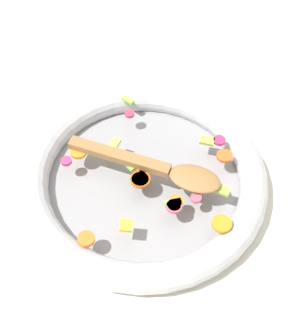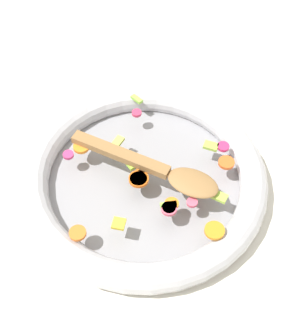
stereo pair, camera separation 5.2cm
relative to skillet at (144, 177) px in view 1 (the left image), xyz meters
The scene contains 4 objects.
ground_plane 0.02m from the skillet, ahead, with size 4.00×4.00×0.00m, color silver.
skillet is the anchor object (origin of this frame).
chopped_vegetables 0.05m from the skillet, 32.60° to the right, with size 0.32×0.34×0.01m.
wooden_spoon 0.05m from the skillet, ahead, with size 0.28×0.07×0.01m.
Camera 1 is at (0.12, -0.48, 0.71)m, focal length 50.00 mm.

